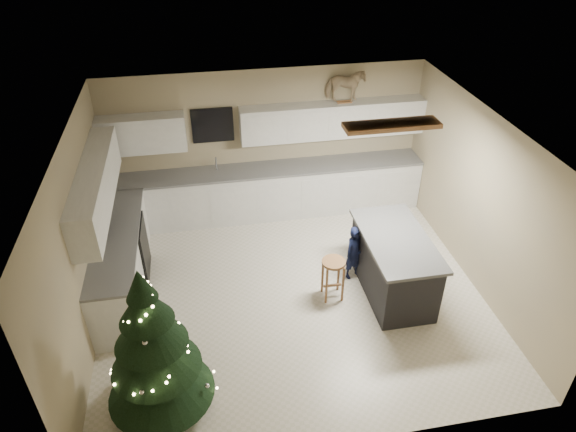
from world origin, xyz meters
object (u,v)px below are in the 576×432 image
object	(u,v)px
rocking_horse	(345,86)
toddler	(355,253)
island	(393,264)
bar_stool	(333,270)
christmas_tree	(154,354)

from	to	relation	value
rocking_horse	toddler	bearing A→B (deg)	-179.92
toddler	rocking_horse	world-z (taller)	rocking_horse
island	bar_stool	world-z (taller)	island
bar_stool	rocking_horse	xyz separation A→B (m)	(0.77, 2.50, 1.80)
toddler	rocking_horse	distance (m)	2.82
christmas_tree	toddler	xyz separation A→B (m)	(2.85, 1.81, -0.38)
bar_stool	christmas_tree	bearing A→B (deg)	-149.39
island	christmas_tree	xyz separation A→B (m)	(-3.31, -1.41, 0.35)
christmas_tree	rocking_horse	size ratio (longest dim) A/B	2.96
toddler	rocking_horse	size ratio (longest dim) A/B	1.31
island	rocking_horse	bearing A→B (deg)	93.06
island	bar_stool	distance (m)	0.90
bar_stool	island	bearing A→B (deg)	-0.98
christmas_tree	toddler	size ratio (longest dim) A/B	2.26
bar_stool	christmas_tree	xyz separation A→B (m)	(-2.41, -1.43, 0.34)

